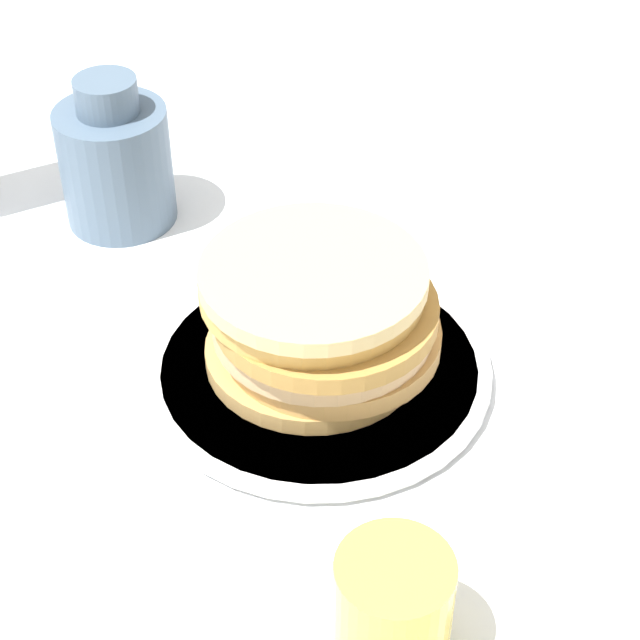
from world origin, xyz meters
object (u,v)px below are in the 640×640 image
(plate, at_px, (320,367))
(pancake_stack, at_px, (320,313))
(juice_glass, at_px, (393,608))
(cream_jug, at_px, (116,161))

(plate, distance_m, pancake_stack, 0.05)
(plate, relative_size, juice_glass, 3.37)
(plate, height_order, juice_glass, juice_glass)
(pancake_stack, xyz_separation_m, juice_glass, (0.10, -0.22, -0.02))
(plate, relative_size, cream_jug, 1.89)
(plate, height_order, pancake_stack, pancake_stack)
(plate, xyz_separation_m, pancake_stack, (-0.00, 0.00, 0.05))
(plate, height_order, cream_jug, cream_jug)
(pancake_stack, bearing_deg, cream_jug, 146.50)
(plate, xyz_separation_m, juice_glass, (0.10, -0.22, 0.03))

